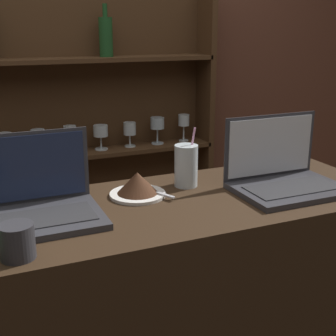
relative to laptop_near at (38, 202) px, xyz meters
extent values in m
cube|color=brown|center=(0.28, 1.05, 0.25)|extent=(7.00, 0.06, 2.70)
cube|color=#472D19|center=(1.00, 0.93, -0.22)|extent=(0.03, 0.18, 1.77)
cube|color=#472D19|center=(0.28, 1.01, -0.22)|extent=(1.46, 0.02, 1.77)
cube|color=#472D19|center=(0.28, 0.93, -0.57)|extent=(1.42, 0.18, 0.02)
cube|color=#472D19|center=(0.28, 0.93, -0.13)|extent=(1.42, 0.18, 0.02)
cube|color=#472D19|center=(0.28, 0.93, 0.31)|extent=(1.42, 0.18, 0.02)
cylinder|color=silver|center=(-0.01, 0.93, -0.12)|extent=(0.06, 0.06, 0.01)
cylinder|color=silver|center=(-0.01, 0.93, -0.08)|extent=(0.01, 0.01, 0.06)
cylinder|color=silver|center=(-0.01, 0.93, -0.03)|extent=(0.07, 0.07, 0.06)
cylinder|color=silver|center=(0.13, 0.93, -0.12)|extent=(0.06, 0.06, 0.01)
cylinder|color=silver|center=(0.13, 0.93, -0.09)|extent=(0.01, 0.01, 0.06)
cylinder|color=silver|center=(0.13, 0.93, -0.03)|extent=(0.06, 0.06, 0.06)
cylinder|color=silver|center=(0.28, 0.93, -0.12)|extent=(0.05, 0.05, 0.01)
cylinder|color=silver|center=(0.28, 0.93, -0.08)|extent=(0.01, 0.01, 0.06)
cylinder|color=silver|center=(0.28, 0.93, -0.02)|extent=(0.06, 0.06, 0.07)
cylinder|color=silver|center=(0.43, 0.93, -0.12)|extent=(0.06, 0.06, 0.01)
cylinder|color=silver|center=(0.43, 0.93, -0.08)|extent=(0.01, 0.01, 0.06)
cylinder|color=silver|center=(0.43, 0.93, -0.03)|extent=(0.07, 0.07, 0.05)
cylinder|color=silver|center=(0.58, 0.93, -0.12)|extent=(0.06, 0.06, 0.01)
cylinder|color=silver|center=(0.58, 0.93, -0.09)|extent=(0.01, 0.01, 0.06)
cylinder|color=silver|center=(0.58, 0.93, -0.03)|extent=(0.06, 0.06, 0.06)
cylinder|color=silver|center=(0.73, 0.93, -0.12)|extent=(0.06, 0.06, 0.01)
cylinder|color=silver|center=(0.73, 0.93, -0.08)|extent=(0.01, 0.01, 0.07)
cylinder|color=silver|center=(0.73, 0.93, -0.01)|extent=(0.07, 0.07, 0.06)
cylinder|color=silver|center=(0.88, 0.93, -0.12)|extent=(0.05, 0.05, 0.01)
cylinder|color=silver|center=(0.88, 0.93, -0.08)|extent=(0.01, 0.01, 0.08)
cylinder|color=silver|center=(0.88, 0.93, -0.01)|extent=(0.06, 0.06, 0.06)
cylinder|color=#1E4C23|center=(0.48, 0.93, 0.41)|extent=(0.06, 0.06, 0.18)
cylinder|color=#1E4C23|center=(0.48, 0.93, 0.53)|extent=(0.02, 0.02, 0.06)
cube|color=#333338|center=(0.00, -0.04, -0.04)|extent=(0.33, 0.25, 0.02)
cube|color=#28282B|center=(0.00, -0.05, -0.03)|extent=(0.28, 0.14, 0.00)
cube|color=#333338|center=(0.00, 0.08, 0.08)|extent=(0.33, 0.00, 0.21)
cube|color=#1E2847|center=(0.00, 0.08, 0.08)|extent=(0.30, 0.01, 0.19)
cube|color=#333338|center=(0.77, -0.11, -0.04)|extent=(0.35, 0.25, 0.02)
cube|color=#28282B|center=(0.77, -0.12, -0.03)|extent=(0.30, 0.14, 0.00)
cube|color=#333338|center=(0.77, 0.02, 0.08)|extent=(0.35, 0.00, 0.21)
cube|color=silver|center=(0.77, 0.01, 0.08)|extent=(0.32, 0.01, 0.19)
cylinder|color=silver|center=(0.31, 0.05, -0.04)|extent=(0.17, 0.17, 0.01)
cone|color=#422616|center=(0.31, 0.05, 0.00)|extent=(0.13, 0.13, 0.07)
cube|color=#B7B7BC|center=(0.36, 0.04, -0.03)|extent=(0.08, 0.16, 0.00)
cylinder|color=silver|center=(0.49, 0.08, 0.02)|extent=(0.08, 0.08, 0.14)
cylinder|color=#EA9EC6|center=(0.50, 0.08, 0.05)|extent=(0.04, 0.01, 0.19)
cylinder|color=#2D2D33|center=(-0.08, -0.22, -0.01)|extent=(0.08, 0.08, 0.08)
camera|label=1|loc=(-0.15, -1.24, 0.46)|focal=50.00mm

